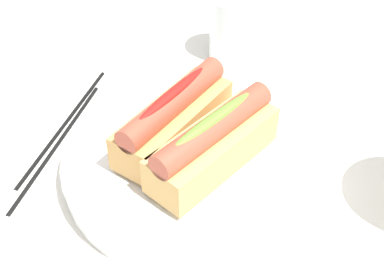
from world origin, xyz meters
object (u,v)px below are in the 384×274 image
at_px(serving_bowl, 192,161).
at_px(water_glass, 235,30).
at_px(chopstick_far, 63,125).
at_px(hotdog_front, 172,120).
at_px(chopstick_near, 57,143).
at_px(hotdog_back, 213,143).

distance_m(serving_bowl, water_glass, 0.23).
bearing_deg(chopstick_far, hotdog_front, 83.27).
bearing_deg(serving_bowl, hotdog_front, -107.34).
bearing_deg(water_glass, hotdog_front, 2.93).
bearing_deg(water_glass, chopstick_near, -25.77).
relative_size(hotdog_front, hotdog_back, 0.99).
height_order(hotdog_back, chopstick_far, hotdog_back).
bearing_deg(water_glass, chopstick_far, -31.08).
distance_m(hotdog_back, chopstick_near, 0.19).
distance_m(water_glass, chopstick_near, 0.28).
distance_m(chopstick_near, chopstick_far, 0.03).
relative_size(hotdog_front, chopstick_near, 0.71).
height_order(hotdog_front, chopstick_near, hotdog_front).
relative_size(hotdog_back, water_glass, 1.76).
distance_m(serving_bowl, hotdog_front, 0.05).
height_order(serving_bowl, hotdog_front, hotdog_front).
distance_m(hotdog_front, chopstick_near, 0.15).
bearing_deg(water_glass, hotdog_back, 14.97).
xyz_separation_m(serving_bowl, chopstick_near, (0.02, -0.16, -0.01)).
xyz_separation_m(hotdog_back, chopstick_near, (0.01, -0.18, -0.06)).
bearing_deg(chopstick_far, serving_bowl, 80.63).
xyz_separation_m(hotdog_front, water_glass, (-0.22, -0.01, -0.02)).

